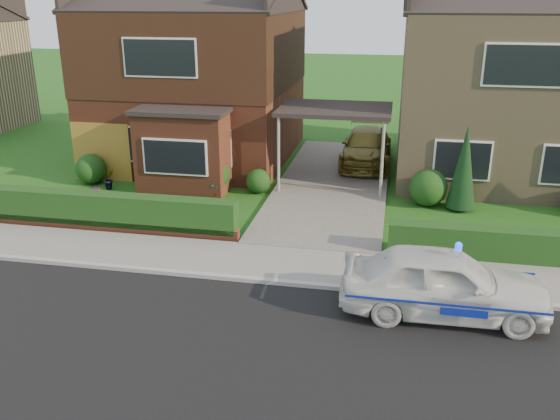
# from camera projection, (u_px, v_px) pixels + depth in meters

# --- Properties ---
(ground) EXTENTS (120.00, 120.00, 0.00)m
(ground) POSITION_uv_depth(u_px,v_px,m) (267.00, 361.00, 10.95)
(ground) COLOR #1C5316
(ground) RESTS_ON ground
(road) EXTENTS (60.00, 6.00, 0.02)m
(road) POSITION_uv_depth(u_px,v_px,m) (267.00, 361.00, 10.95)
(road) COLOR black
(road) RESTS_ON ground
(kerb) EXTENTS (60.00, 0.16, 0.12)m
(kerb) POSITION_uv_depth(u_px,v_px,m) (295.00, 284.00, 13.75)
(kerb) COLOR #9E9993
(kerb) RESTS_ON ground
(sidewalk) EXTENTS (60.00, 2.00, 0.10)m
(sidewalk) POSITION_uv_depth(u_px,v_px,m) (302.00, 265.00, 14.72)
(sidewalk) COLOR slate
(sidewalk) RESTS_ON ground
(driveway) EXTENTS (3.80, 12.00, 0.12)m
(driveway) POSITION_uv_depth(u_px,v_px,m) (333.00, 183.00, 21.07)
(driveway) COLOR #666059
(driveway) RESTS_ON ground
(house_left) EXTENTS (7.50, 9.53, 7.25)m
(house_left) POSITION_uv_depth(u_px,v_px,m) (199.00, 63.00, 23.51)
(house_left) COLOR brown
(house_left) RESTS_ON ground
(house_right) EXTENTS (7.50, 8.06, 7.25)m
(house_right) POSITION_uv_depth(u_px,v_px,m) (504.00, 74.00, 21.54)
(house_right) COLOR #8E7957
(house_right) RESTS_ON ground
(carport_link) EXTENTS (3.80, 3.00, 2.77)m
(carport_link) POSITION_uv_depth(u_px,v_px,m) (335.00, 111.00, 20.14)
(carport_link) COLOR black
(carport_link) RESTS_ON ground
(garage_door) EXTENTS (2.20, 0.10, 2.10)m
(garage_door) POSITION_uv_depth(u_px,v_px,m) (102.00, 152.00, 21.27)
(garage_door) COLOR brown
(garage_door) RESTS_ON ground
(dwarf_wall) EXTENTS (7.70, 0.25, 0.36)m
(dwarf_wall) POSITION_uv_depth(u_px,v_px,m) (108.00, 226.00, 16.83)
(dwarf_wall) COLOR brown
(dwarf_wall) RESTS_ON ground
(hedge_left) EXTENTS (7.50, 0.55, 0.90)m
(hedge_left) POSITION_uv_depth(u_px,v_px,m) (111.00, 230.00, 17.03)
(hedge_left) COLOR black
(hedge_left) RESTS_ON ground
(hedge_right) EXTENTS (7.50, 0.55, 0.80)m
(hedge_right) POSITION_uv_depth(u_px,v_px,m) (539.00, 265.00, 14.83)
(hedge_right) COLOR black
(hedge_right) RESTS_ON ground
(shrub_left_far) EXTENTS (1.08, 1.08, 1.08)m
(shrub_left_far) POSITION_uv_depth(u_px,v_px,m) (91.00, 169.00, 21.06)
(shrub_left_far) COLOR black
(shrub_left_far) RESTS_ON ground
(shrub_left_mid) EXTENTS (1.32, 1.32, 1.32)m
(shrub_left_mid) POSITION_uv_depth(u_px,v_px,m) (210.00, 174.00, 20.02)
(shrub_left_mid) COLOR black
(shrub_left_mid) RESTS_ON ground
(shrub_left_near) EXTENTS (0.84, 0.84, 0.84)m
(shrub_left_near) POSITION_uv_depth(u_px,v_px,m) (258.00, 181.00, 20.09)
(shrub_left_near) COLOR black
(shrub_left_near) RESTS_ON ground
(shrub_right_near) EXTENTS (1.20, 1.20, 1.20)m
(shrub_right_near) POSITION_uv_depth(u_px,v_px,m) (428.00, 188.00, 18.83)
(shrub_right_near) COLOR black
(shrub_right_near) RESTS_ON ground
(conifer_a) EXTENTS (0.90, 0.90, 2.60)m
(conifer_a) POSITION_uv_depth(u_px,v_px,m) (464.00, 170.00, 18.23)
(conifer_a) COLOR black
(conifer_a) RESTS_ON ground
(police_car) EXTENTS (3.94, 4.32, 1.63)m
(police_car) POSITION_uv_depth(u_px,v_px,m) (444.00, 283.00, 12.33)
(police_car) COLOR silver
(police_car) RESTS_ON ground
(driveway_car) EXTENTS (1.86, 4.57, 1.32)m
(driveway_car) POSITION_uv_depth(u_px,v_px,m) (367.00, 147.00, 23.05)
(driveway_car) COLOR brown
(driveway_car) RESTS_ON driveway
(potted_plant_a) EXTENTS (0.39, 0.30, 0.67)m
(potted_plant_a) POSITION_uv_depth(u_px,v_px,m) (215.00, 189.00, 19.51)
(potted_plant_a) COLOR gray
(potted_plant_a) RESTS_ON ground
(potted_plant_b) EXTENTS (0.49, 0.46, 0.70)m
(potted_plant_b) POSITION_uv_depth(u_px,v_px,m) (109.00, 180.00, 20.50)
(potted_plant_b) COLOR gray
(potted_plant_b) RESTS_ON ground
(potted_plant_c) EXTENTS (0.57, 0.57, 0.82)m
(potted_plant_c) POSITION_uv_depth(u_px,v_px,m) (98.00, 201.00, 18.17)
(potted_plant_c) COLOR gray
(potted_plant_c) RESTS_ON ground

